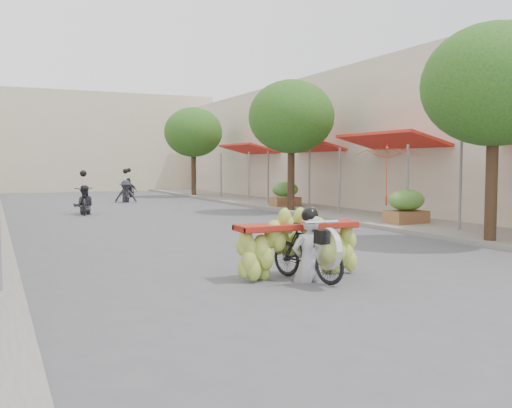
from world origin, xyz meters
name	(u,v)px	position (x,y,z in m)	size (l,w,h in m)	color
ground	(431,307)	(0.00, 0.00, 0.00)	(120.00, 120.00, 0.00)	#504F54
sidewalk_right	(313,208)	(7.00, 15.00, 0.06)	(4.00, 60.00, 0.12)	gray
shophouse_row_right	(422,140)	(11.99, 14.00, 3.00)	(9.77, 40.00, 6.00)	beige
far_building	(71,143)	(0.00, 38.00, 3.50)	(20.00, 6.00, 7.00)	beige
street_tree_near	(494,85)	(5.40, 4.00, 3.78)	(3.40, 3.40, 5.25)	#3A2719
street_tree_mid	(291,117)	(5.40, 14.00, 3.78)	(3.40, 3.40, 5.25)	#3A2719
street_tree_far	(193,132)	(5.40, 26.00, 3.78)	(3.40, 3.40, 5.25)	#3A2719
produce_crate_mid	(407,204)	(6.20, 8.00, 0.71)	(1.20, 0.88, 1.16)	brown
produce_crate_far	(285,192)	(6.20, 16.00, 0.71)	(1.20, 0.88, 1.16)	brown
banana_motorbike	(303,238)	(-0.65, 2.37, 0.69)	(2.20, 1.82, 2.06)	black
market_umbrella	(388,144)	(5.77, 8.42, 2.56)	(2.78, 2.78, 1.92)	red
pedestrian	(283,186)	(6.09, 15.97, 1.00)	(0.87, 0.52, 1.77)	white
bg_motorbike_a	(84,196)	(-2.18, 16.73, 0.72)	(0.89, 1.86, 1.95)	black
bg_motorbike_b	(126,185)	(0.76, 23.00, 0.86)	(1.13, 1.65, 1.95)	black
bg_motorbike_c	(129,183)	(1.98, 27.79, 0.82)	(1.03, 1.53, 1.95)	black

